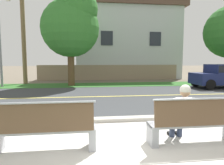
# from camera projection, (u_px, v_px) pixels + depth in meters

# --- Properties ---
(ground_plane) EXTENTS (140.00, 140.00, 0.00)m
(ground_plane) POSITION_uv_depth(u_px,v_px,m) (99.00, 92.00, 11.42)
(ground_plane) COLOR #665B4C
(sidewalk_pavement) EXTENTS (44.00, 3.60, 0.01)m
(sidewalk_pavement) POSITION_uv_depth(u_px,v_px,m) (124.00, 151.00, 3.92)
(sidewalk_pavement) COLOR beige
(sidewalk_pavement) RESTS_ON ground_plane
(curb_edge) EXTENTS (44.00, 0.30, 0.11)m
(curb_edge) POSITION_uv_depth(u_px,v_px,m) (112.00, 120.00, 5.84)
(curb_edge) COLOR #ADA89E
(curb_edge) RESTS_ON ground_plane
(street_asphalt) EXTENTS (52.00, 8.00, 0.01)m
(street_asphalt) POSITION_uv_depth(u_px,v_px,m) (101.00, 97.00, 9.94)
(street_asphalt) COLOR #383A3D
(street_asphalt) RESTS_ON ground_plane
(road_centre_line) EXTENTS (48.00, 0.14, 0.01)m
(road_centre_line) POSITION_uv_depth(u_px,v_px,m) (101.00, 97.00, 9.94)
(road_centre_line) COLOR #E0CC4C
(road_centre_line) RESTS_ON ground_plane
(far_verge_grass) EXTENTS (48.00, 2.80, 0.02)m
(far_verge_grass) POSITION_uv_depth(u_px,v_px,m) (96.00, 85.00, 14.93)
(far_verge_grass) COLOR #2D6026
(far_verge_grass) RESTS_ON ground_plane
(bench_left) EXTENTS (1.92, 0.48, 1.01)m
(bench_left) POSITION_uv_depth(u_px,v_px,m) (45.00, 129.00, 3.81)
(bench_left) COLOR #9EA0A8
(bench_left) RESTS_ON ground_plane
(bench_right) EXTENTS (1.92, 0.48, 1.01)m
(bench_right) POSITION_uv_depth(u_px,v_px,m) (195.00, 123.00, 4.18)
(bench_right) COLOR #9EA0A8
(bench_right) RESTS_ON ground_plane
(seated_person_white) EXTENTS (0.52, 0.68, 1.25)m
(seated_person_white) POSITION_uv_depth(u_px,v_px,m) (182.00, 111.00, 4.30)
(seated_person_white) COLOR #333D56
(seated_person_white) RESTS_ON ground_plane
(streetlamp) EXTENTS (0.24, 2.10, 6.56)m
(streetlamp) POSITION_uv_depth(u_px,v_px,m) (0.00, 31.00, 13.56)
(streetlamp) COLOR gray
(streetlamp) RESTS_ON ground_plane
(shade_tree_far_left) EXTENTS (4.05, 4.05, 6.68)m
(shade_tree_far_left) POSITION_uv_depth(u_px,v_px,m) (72.00, 24.00, 14.03)
(shade_tree_far_left) COLOR brown
(shade_tree_far_left) RESTS_ON ground_plane
(garden_wall) EXTENTS (13.00, 0.36, 1.40)m
(garden_wall) POSITION_uv_depth(u_px,v_px,m) (109.00, 72.00, 18.94)
(garden_wall) COLOR gray
(garden_wall) RESTS_ON ground_plane
(house_across_street) EXTENTS (11.06, 6.91, 7.59)m
(house_across_street) POSITION_uv_depth(u_px,v_px,m) (125.00, 42.00, 22.03)
(house_across_street) COLOR #B7BCC1
(house_across_street) RESTS_ON ground_plane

